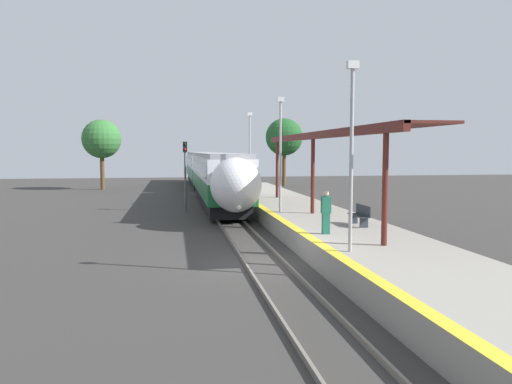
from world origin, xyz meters
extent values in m
plane|color=#383533|center=(0.00, 0.00, 0.00)|extent=(120.00, 120.00, 0.00)
cube|color=slate|center=(-0.72, 0.00, 0.07)|extent=(0.08, 90.00, 0.15)
cube|color=slate|center=(0.72, 0.00, 0.07)|extent=(0.08, 90.00, 0.15)
cube|color=black|center=(0.00, 19.51, 0.63)|extent=(2.45, 18.99, 0.81)
cube|color=#196633|center=(0.00, 19.51, 1.49)|extent=(2.79, 20.65, 0.91)
cube|color=#196633|center=(0.00, 19.51, 2.09)|extent=(2.80, 20.65, 0.31)
cube|color=silver|center=(0.00, 19.51, 2.94)|extent=(2.79, 20.65, 1.37)
cube|color=black|center=(0.00, 19.51, 2.87)|extent=(2.81, 18.99, 0.76)
cube|color=#9E9EA3|center=(0.00, 19.51, 3.77)|extent=(2.51, 20.65, 0.30)
cylinder|color=black|center=(-0.72, 12.01, 0.46)|extent=(0.12, 0.92, 0.92)
cylinder|color=black|center=(0.72, 12.01, 0.46)|extent=(0.12, 0.92, 0.92)
cylinder|color=black|center=(-0.72, 14.21, 0.46)|extent=(0.12, 0.92, 0.92)
cylinder|color=black|center=(0.72, 14.21, 0.46)|extent=(0.12, 0.92, 0.92)
cylinder|color=black|center=(-0.72, 24.81, 0.46)|extent=(0.12, 0.92, 0.92)
cylinder|color=black|center=(0.72, 24.81, 0.46)|extent=(0.12, 0.92, 0.92)
cylinder|color=black|center=(-0.72, 27.01, 0.46)|extent=(0.12, 0.92, 0.92)
cylinder|color=black|center=(0.72, 27.01, 0.46)|extent=(0.12, 0.92, 0.92)
ellipsoid|color=silver|center=(0.00, 8.10, 2.33)|extent=(2.67, 3.26, 2.85)
ellipsoid|color=black|center=(0.00, 7.69, 2.79)|extent=(1.95, 1.90, 1.45)
sphere|color=#F9F4CC|center=(0.00, 6.88, 1.28)|extent=(0.24, 0.24, 0.24)
cube|color=black|center=(0.00, 40.96, 0.63)|extent=(2.45, 18.99, 0.81)
cube|color=#196633|center=(0.00, 40.96, 1.49)|extent=(2.79, 20.65, 0.91)
cube|color=#196633|center=(0.00, 40.96, 2.09)|extent=(2.80, 20.65, 0.31)
cube|color=silver|center=(0.00, 40.96, 2.94)|extent=(2.79, 20.65, 1.37)
cube|color=black|center=(0.00, 40.96, 2.87)|extent=(2.81, 18.99, 0.76)
cube|color=#9E9EA3|center=(0.00, 40.96, 3.77)|extent=(2.51, 20.65, 0.30)
cylinder|color=black|center=(-0.72, 33.45, 0.46)|extent=(0.12, 0.92, 0.92)
cylinder|color=black|center=(0.72, 33.45, 0.46)|extent=(0.12, 0.92, 0.92)
cylinder|color=black|center=(-0.72, 35.65, 0.46)|extent=(0.12, 0.92, 0.92)
cylinder|color=black|center=(0.72, 35.65, 0.46)|extent=(0.12, 0.92, 0.92)
cylinder|color=black|center=(-0.72, 46.26, 0.46)|extent=(0.12, 0.92, 0.92)
cylinder|color=black|center=(0.72, 46.26, 0.46)|extent=(0.12, 0.92, 0.92)
cylinder|color=black|center=(-0.72, 48.46, 0.46)|extent=(0.12, 0.92, 0.92)
cylinder|color=black|center=(0.72, 48.46, 0.46)|extent=(0.12, 0.92, 0.92)
cube|color=gray|center=(3.85, 0.00, 0.44)|extent=(4.56, 64.00, 0.89)
cube|color=yellow|center=(1.78, 0.00, 0.89)|extent=(0.40, 64.00, 0.01)
cube|color=#2D333D|center=(4.63, 2.05, 1.10)|extent=(0.36, 0.06, 0.42)
cube|color=#2D333D|center=(4.63, 3.27, 1.10)|extent=(0.36, 0.06, 0.42)
cube|color=#2D333D|center=(4.63, 2.66, 1.32)|extent=(0.44, 1.62, 0.03)
cube|color=#2D333D|center=(4.83, 2.66, 1.56)|extent=(0.04, 1.62, 0.44)
cube|color=#1E604C|center=(2.58, 0.80, 1.29)|extent=(0.28, 0.20, 0.81)
cube|color=#1E604C|center=(2.58, 0.80, 2.02)|extent=(0.36, 0.22, 0.65)
sphere|color=beige|center=(2.58, 0.80, 2.46)|extent=(0.22, 0.22, 0.22)
cylinder|color=#59595E|center=(-2.41, 16.06, 2.00)|extent=(0.14, 0.14, 4.00)
cube|color=black|center=(-2.41, 16.06, 4.35)|extent=(0.28, 0.20, 0.70)
sphere|color=black|center=(-2.41, 15.95, 4.52)|extent=(0.14, 0.14, 0.14)
sphere|color=red|center=(-2.41, 15.95, 4.18)|extent=(0.14, 0.14, 0.14)
cylinder|color=#9E9EA3|center=(2.33, -2.57, 3.76)|extent=(0.12, 0.12, 5.74)
cube|color=silver|center=(2.33, -2.57, 6.75)|extent=(0.36, 0.20, 0.24)
cylinder|color=#9E9EA3|center=(2.33, 7.95, 3.76)|extent=(0.12, 0.12, 5.74)
cube|color=silver|center=(2.33, 7.95, 6.75)|extent=(0.36, 0.20, 0.24)
cylinder|color=#9E9EA3|center=(2.33, 18.48, 3.76)|extent=(0.12, 0.12, 5.74)
cube|color=silver|center=(2.33, 18.48, 6.75)|extent=(0.36, 0.20, 0.24)
cylinder|color=#511E19|center=(3.83, -1.76, 2.82)|extent=(0.20, 0.20, 3.88)
cylinder|color=#511E19|center=(3.83, 7.07, 2.82)|extent=(0.20, 0.20, 3.88)
cylinder|color=#511E19|center=(3.83, 15.91, 2.82)|extent=(0.20, 0.20, 3.88)
cube|color=#511E19|center=(3.83, 7.07, 4.86)|extent=(0.24, 20.66, 0.36)
cube|color=#511E19|center=(4.73, 7.07, 4.98)|extent=(2.00, 20.66, 0.10)
cylinder|color=brown|center=(-10.56, 36.72, 1.85)|extent=(0.44, 0.44, 3.71)
sphere|color=#337033|center=(-10.56, 36.72, 5.33)|extent=(4.05, 4.05, 4.05)
cylinder|color=brown|center=(9.46, 38.83, 1.98)|extent=(0.44, 0.44, 3.96)
sphere|color=#1E5123|center=(9.46, 38.83, 5.67)|extent=(4.29, 4.29, 4.29)
camera|label=1|loc=(-3.20, -17.55, 4.10)|focal=35.00mm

